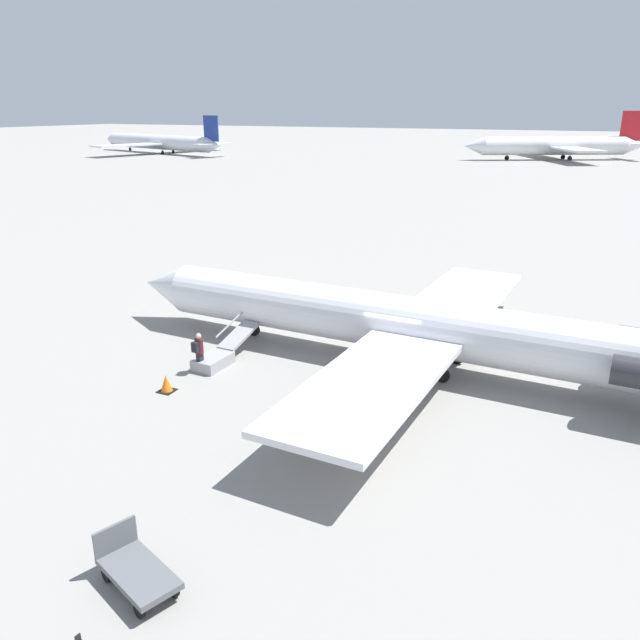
{
  "coord_description": "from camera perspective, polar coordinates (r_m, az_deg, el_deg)",
  "views": [
    {
      "loc": [
        -7.89,
        24.58,
        10.79
      ],
      "look_at": [
        3.53,
        0.67,
        1.69
      ],
      "focal_mm": 35.0,
      "sensor_mm": 36.0,
      "label": 1
    }
  ],
  "objects": [
    {
      "name": "airplane_far_left",
      "position": [
        145.58,
        20.91,
        14.68
      ],
      "size": [
        36.45,
        28.57,
        9.94
      ],
      "rotation": [
        0.0,
        0.0,
        0.49
      ],
      "color": "silver",
      "rests_on": "ground"
    },
    {
      "name": "passenger",
      "position": [
        26.96,
        -11.02,
        -2.71
      ],
      "size": [
        0.36,
        0.54,
        1.74
      ],
      "rotation": [
        0.0,
        0.0,
        -1.6
      ],
      "color": "#23232D",
      "rests_on": "ground"
    },
    {
      "name": "luggage_cart",
      "position": [
        16.39,
        -16.49,
        -21.04
      ],
      "size": [
        2.44,
        1.79,
        1.22
      ],
      "rotation": [
        0.0,
        0.0,
        -0.35
      ],
      "color": "#595B60",
      "rests_on": "ground"
    },
    {
      "name": "airplane_main",
      "position": [
        27.03,
        9.09,
        -0.5
      ],
      "size": [
        29.28,
        22.2,
        6.36
      ],
      "rotation": [
        0.0,
        0.0,
        -0.03
      ],
      "color": "silver",
      "rests_on": "ground"
    },
    {
      "name": "airplane_far_center",
      "position": [
        161.08,
        -14.43,
        15.48
      ],
      "size": [
        45.44,
        35.57,
        8.92
      ],
      "rotation": [
        0.0,
        0.0,
        6.01
      ],
      "color": "silver",
      "rests_on": "ground"
    },
    {
      "name": "ground_plane",
      "position": [
        27.98,
        7.15,
        -3.89
      ],
      "size": [
        600.0,
        600.0,
        0.0
      ],
      "primitive_type": "plane",
      "color": "gray"
    },
    {
      "name": "traffic_cone_near_stairs",
      "position": [
        25.69,
        -13.87,
        -5.68
      ],
      "size": [
        0.63,
        0.63,
        0.7
      ],
      "color": "black",
      "rests_on": "ground"
    },
    {
      "name": "boarding_stairs",
      "position": [
        27.89,
        -9.27,
        -3.26
      ],
      "size": [
        1.16,
        4.05,
        1.62
      ],
      "rotation": [
        0.0,
        0.0,
        -1.6
      ],
      "color": "#99999E",
      "rests_on": "ground"
    }
  ]
}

